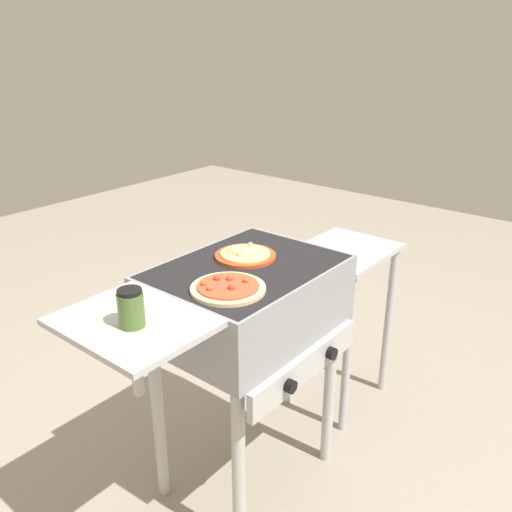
{
  "coord_description": "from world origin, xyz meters",
  "views": [
    {
      "loc": [
        -1.25,
        -1.06,
        1.6
      ],
      "look_at": [
        0.05,
        0.0,
        0.92
      ],
      "focal_mm": 37.44,
      "sensor_mm": 36.0,
      "label": 1
    }
  ],
  "objects_px": {
    "grill": "(245,306)",
    "sauce_jar": "(131,308)",
    "pizza_pepperoni": "(228,288)",
    "prep_table": "(342,294)",
    "pizza_cheese": "(245,255)"
  },
  "relations": [
    {
      "from": "grill",
      "to": "prep_table",
      "type": "xyz_separation_m",
      "value": [
        0.67,
        0.0,
        -0.21
      ]
    },
    {
      "from": "grill",
      "to": "sauce_jar",
      "type": "relative_size",
      "value": 9.11
    },
    {
      "from": "pizza_pepperoni",
      "to": "sauce_jar",
      "type": "height_order",
      "value": "sauce_jar"
    },
    {
      "from": "grill",
      "to": "pizza_cheese",
      "type": "relative_size",
      "value": 4.53
    },
    {
      "from": "pizza_cheese",
      "to": "sauce_jar",
      "type": "relative_size",
      "value": 2.01
    },
    {
      "from": "sauce_jar",
      "to": "prep_table",
      "type": "relative_size",
      "value": 0.14
    },
    {
      "from": "pizza_pepperoni",
      "to": "prep_table",
      "type": "relative_size",
      "value": 0.3
    },
    {
      "from": "pizza_cheese",
      "to": "grill",
      "type": "bearing_deg",
      "value": -139.63
    },
    {
      "from": "pizza_cheese",
      "to": "prep_table",
      "type": "distance_m",
      "value": 0.71
    },
    {
      "from": "grill",
      "to": "prep_table",
      "type": "height_order",
      "value": "grill"
    },
    {
      "from": "pizza_pepperoni",
      "to": "grill",
      "type": "bearing_deg",
      "value": 23.87
    },
    {
      "from": "prep_table",
      "to": "grill",
      "type": "bearing_deg",
      "value": -179.63
    },
    {
      "from": "pizza_cheese",
      "to": "sauce_jar",
      "type": "height_order",
      "value": "sauce_jar"
    },
    {
      "from": "pizza_cheese",
      "to": "prep_table",
      "type": "bearing_deg",
      "value": -4.94
    },
    {
      "from": "pizza_pepperoni",
      "to": "prep_table",
      "type": "distance_m",
      "value": 0.92
    }
  ]
}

